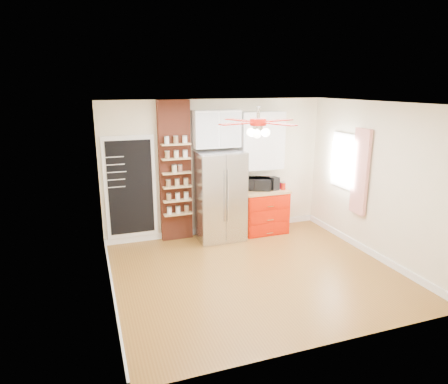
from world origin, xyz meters
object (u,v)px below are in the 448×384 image
object	(u,v)px
pantry_jar_oats	(174,169)
canister_left	(283,186)
red_cabinet	(264,211)
coffee_maker	(274,183)
ceiling_fan	(258,122)
toaster_oven	(259,184)
fridge	(220,196)

from	to	relation	value
pantry_jar_oats	canister_left	bearing A→B (deg)	-5.15
red_cabinet	coffee_maker	xyz separation A→B (m)	(0.19, -0.05, 0.58)
red_cabinet	pantry_jar_oats	xyz separation A→B (m)	(-1.82, 0.08, 0.99)
red_cabinet	canister_left	bearing A→B (deg)	-17.87
ceiling_fan	pantry_jar_oats	distance (m)	2.21
canister_left	toaster_oven	bearing A→B (deg)	162.01
fridge	pantry_jar_oats	xyz separation A→B (m)	(-0.85, 0.13, 0.57)
canister_left	pantry_jar_oats	bearing A→B (deg)	174.85
red_cabinet	canister_left	world-z (taller)	canister_left
fridge	pantry_jar_oats	world-z (taller)	fridge
coffee_maker	pantry_jar_oats	distance (m)	2.05
toaster_oven	canister_left	xyz separation A→B (m)	(0.46, -0.15, -0.05)
coffee_maker	pantry_jar_oats	world-z (taller)	pantry_jar_oats
fridge	canister_left	xyz separation A→B (m)	(1.34, -0.07, 0.10)
red_cabinet	ceiling_fan	distance (m)	2.75
fridge	red_cabinet	xyz separation A→B (m)	(0.97, 0.05, -0.42)
coffee_maker	canister_left	distance (m)	0.20
fridge	pantry_jar_oats	distance (m)	1.03
red_cabinet	toaster_oven	distance (m)	0.58
fridge	coffee_maker	xyz separation A→B (m)	(1.16, -0.00, 0.16)
toaster_oven	coffee_maker	bearing A→B (deg)	5.80
fridge	canister_left	size ratio (longest dim) A/B	11.97
coffee_maker	canister_left	world-z (taller)	coffee_maker
fridge	canister_left	distance (m)	1.35
ceiling_fan	canister_left	bearing A→B (deg)	50.42
red_cabinet	ceiling_fan	bearing A→B (deg)	-118.71
toaster_oven	coffee_maker	xyz separation A→B (m)	(0.28, -0.08, 0.00)
fridge	coffee_maker	world-z (taller)	fridge
toaster_oven	red_cabinet	bearing A→B (deg)	4.10
fridge	toaster_oven	bearing A→B (deg)	5.25
coffee_maker	pantry_jar_oats	size ratio (longest dim) A/B	1.90
canister_left	pantry_jar_oats	world-z (taller)	pantry_jar_oats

